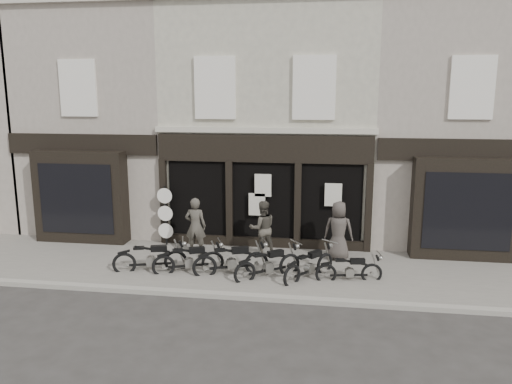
# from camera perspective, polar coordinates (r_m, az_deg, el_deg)

# --- Properties ---
(ground_plane) EXTENTS (90.00, 90.00, 0.00)m
(ground_plane) POSITION_cam_1_polar(r_m,az_deg,el_deg) (14.38, -0.73, -10.14)
(ground_plane) COLOR #2D2B28
(ground_plane) RESTS_ON ground
(pavement) EXTENTS (30.00, 4.20, 0.12)m
(pavement) POSITION_cam_1_polar(r_m,az_deg,el_deg) (15.19, -0.18, -8.70)
(pavement) COLOR #68635C
(pavement) RESTS_ON ground_plane
(kerb) EXTENTS (30.00, 0.25, 0.13)m
(kerb) POSITION_cam_1_polar(r_m,az_deg,el_deg) (13.21, -1.61, -11.84)
(kerb) COLOR gray
(kerb) RESTS_ON ground_plane
(central_building) EXTENTS (7.30, 6.22, 8.34)m
(central_building) POSITION_cam_1_polar(r_m,az_deg,el_deg) (19.31, 2.07, 7.82)
(central_building) COLOR #B9B49E
(central_building) RESTS_ON ground
(neighbour_left) EXTENTS (5.60, 6.73, 8.34)m
(neighbour_left) POSITION_cam_1_polar(r_m,az_deg,el_deg) (20.94, -15.65, 7.58)
(neighbour_left) COLOR #9F9486
(neighbour_left) RESTS_ON ground
(neighbour_right) EXTENTS (5.60, 6.73, 8.34)m
(neighbour_right) POSITION_cam_1_polar(r_m,az_deg,el_deg) (19.60, 20.98, 7.02)
(neighbour_right) COLOR #9F9486
(neighbour_right) RESTS_ON ground
(motorcycle_0) EXTENTS (2.11, 0.93, 1.04)m
(motorcycle_0) POSITION_cam_1_polar(r_m,az_deg,el_deg) (15.09, -11.89, -7.66)
(motorcycle_0) COLOR black
(motorcycle_0) RESTS_ON ground
(motorcycle_1) EXTENTS (1.98, 1.08, 1.01)m
(motorcycle_1) POSITION_cam_1_polar(r_m,az_deg,el_deg) (14.81, -7.63, -7.94)
(motorcycle_1) COLOR black
(motorcycle_1) RESTS_ON ground
(motorcycle_2) EXTENTS (2.12, 1.10, 1.07)m
(motorcycle_2) POSITION_cam_1_polar(r_m,az_deg,el_deg) (14.56, -2.78, -8.09)
(motorcycle_2) COLOR black
(motorcycle_2) RESTS_ON ground
(motorcycle_3) EXTENTS (1.84, 1.49, 1.02)m
(motorcycle_3) POSITION_cam_1_polar(r_m,az_deg,el_deg) (14.30, 1.44, -8.52)
(motorcycle_3) COLOR black
(motorcycle_3) RESTS_ON ground
(motorcycle_4) EXTENTS (1.48, 1.77, 1.00)m
(motorcycle_4) POSITION_cam_1_polar(r_m,az_deg,el_deg) (14.34, 6.14, -8.57)
(motorcycle_4) COLOR black
(motorcycle_4) RESTS_ON ground
(motorcycle_5) EXTENTS (1.87, 0.60, 0.90)m
(motorcycle_5) POSITION_cam_1_polar(r_m,az_deg,el_deg) (14.29, 10.67, -8.95)
(motorcycle_5) COLOR black
(motorcycle_5) RESTS_ON ground
(man_left) EXTENTS (0.68, 0.46, 1.86)m
(man_left) POSITION_cam_1_polar(r_m,az_deg,el_deg) (16.13, -6.92, -3.90)
(man_left) COLOR #423E36
(man_left) RESTS_ON pavement
(man_centre) EXTENTS (1.04, 0.93, 1.78)m
(man_centre) POSITION_cam_1_polar(r_m,az_deg,el_deg) (15.94, 0.74, -4.15)
(man_centre) COLOR #443F37
(man_centre) RESTS_ON pavement
(man_right) EXTENTS (0.97, 0.69, 1.85)m
(man_right) POSITION_cam_1_polar(r_m,az_deg,el_deg) (15.71, 9.41, -4.39)
(man_right) COLOR #3F3934
(man_right) RESTS_ON pavement
(advert_sign_post) EXTENTS (0.53, 0.34, 2.16)m
(advert_sign_post) POSITION_cam_1_polar(r_m,az_deg,el_deg) (17.28, -10.30, -2.95)
(advert_sign_post) COLOR black
(advert_sign_post) RESTS_ON ground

